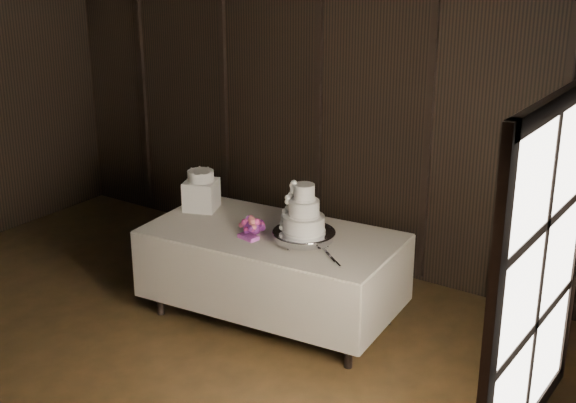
{
  "coord_description": "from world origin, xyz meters",
  "views": [
    {
      "loc": [
        3.8,
        -2.6,
        3.13
      ],
      "look_at": [
        0.57,
        2.15,
        1.05
      ],
      "focal_mm": 50.0,
      "sensor_mm": 36.0,
      "label": 1
    }
  ],
  "objects_px": {
    "display_table": "(273,272)",
    "bouquet": "(252,226)",
    "small_cake": "(201,176)",
    "wedding_cake": "(300,213)",
    "box_pedestal": "(201,195)",
    "cake_stand": "(304,237)"
  },
  "relations": [
    {
      "from": "bouquet",
      "to": "wedding_cake",
      "type": "bearing_deg",
      "value": 5.53
    },
    {
      "from": "wedding_cake",
      "to": "bouquet",
      "type": "bearing_deg",
      "value": 177.3
    },
    {
      "from": "display_table",
      "to": "small_cake",
      "type": "relative_size",
      "value": 9.44
    },
    {
      "from": "wedding_cake",
      "to": "bouquet",
      "type": "relative_size",
      "value": 1.04
    },
    {
      "from": "small_cake",
      "to": "wedding_cake",
      "type": "bearing_deg",
      "value": -7.71
    },
    {
      "from": "cake_stand",
      "to": "small_cake",
      "type": "height_order",
      "value": "small_cake"
    },
    {
      "from": "display_table",
      "to": "cake_stand",
      "type": "xyz_separation_m",
      "value": [
        0.32,
        -0.03,
        0.39
      ]
    },
    {
      "from": "bouquet",
      "to": "small_cake",
      "type": "relative_size",
      "value": 1.65
    },
    {
      "from": "small_cake",
      "to": "display_table",
      "type": "bearing_deg",
      "value": -7.21
    },
    {
      "from": "box_pedestal",
      "to": "display_table",
      "type": "bearing_deg",
      "value": -7.21
    },
    {
      "from": "small_cake",
      "to": "bouquet",
      "type": "bearing_deg",
      "value": -15.61
    },
    {
      "from": "display_table",
      "to": "bouquet",
      "type": "height_order",
      "value": "bouquet"
    },
    {
      "from": "bouquet",
      "to": "box_pedestal",
      "type": "distance_m",
      "value": 0.7
    },
    {
      "from": "bouquet",
      "to": "cake_stand",
      "type": "bearing_deg",
      "value": 7.21
    },
    {
      "from": "display_table",
      "to": "cake_stand",
      "type": "distance_m",
      "value": 0.5
    },
    {
      "from": "display_table",
      "to": "cake_stand",
      "type": "bearing_deg",
      "value": -10.85
    },
    {
      "from": "cake_stand",
      "to": "wedding_cake",
      "type": "height_order",
      "value": "wedding_cake"
    },
    {
      "from": "cake_stand",
      "to": "bouquet",
      "type": "distance_m",
      "value": 0.45
    },
    {
      "from": "bouquet",
      "to": "small_cake",
      "type": "xyz_separation_m",
      "value": [
        -0.67,
        0.19,
        0.24
      ]
    },
    {
      "from": "box_pedestal",
      "to": "small_cake",
      "type": "xyz_separation_m",
      "value": [
        0.0,
        0.0,
        0.17
      ]
    },
    {
      "from": "box_pedestal",
      "to": "cake_stand",
      "type": "bearing_deg",
      "value": -6.72
    },
    {
      "from": "wedding_cake",
      "to": "display_table",
      "type": "bearing_deg",
      "value": 162.65
    }
  ]
}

